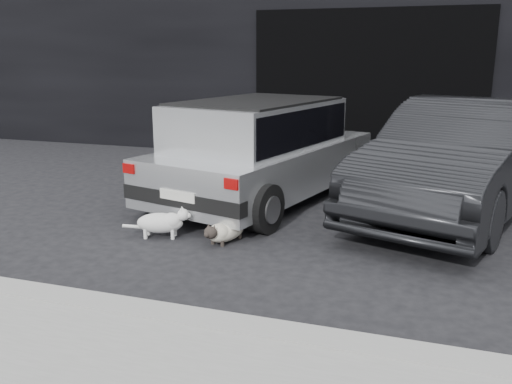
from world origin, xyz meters
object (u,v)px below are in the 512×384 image
(silver_hatchback, at_px, (261,146))
(cat_white, at_px, (163,222))
(cat_siamese, at_px, (224,232))
(second_car, at_px, (461,158))

(silver_hatchback, relative_size, cat_white, 5.51)
(silver_hatchback, bearing_deg, cat_white, -91.53)
(cat_white, bearing_deg, cat_siamese, 78.74)
(cat_white, bearing_deg, silver_hatchback, 149.37)
(silver_hatchback, relative_size, cat_siamese, 5.40)
(cat_siamese, distance_m, cat_white, 0.66)
(cat_siamese, bearing_deg, cat_white, 20.91)
(silver_hatchback, distance_m, second_car, 2.41)
(cat_siamese, height_order, cat_white, cat_white)
(second_car, relative_size, cat_siamese, 5.79)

